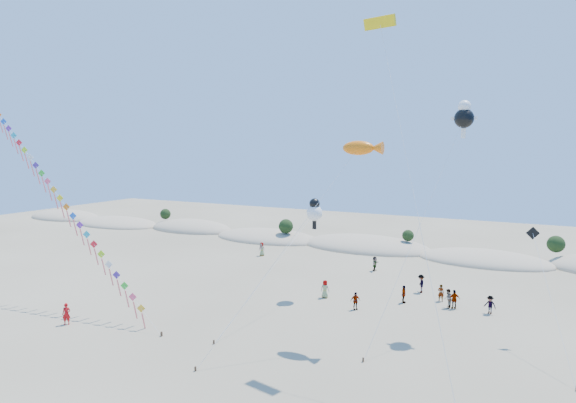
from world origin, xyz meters
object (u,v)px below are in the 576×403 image
at_px(fish_kite, 362,148).
at_px(flyer_foreground, 66,314).
at_px(kite_train, 61,200).
at_px(parafoil_kite, 381,29).

bearing_deg(fish_kite, flyer_foreground, -157.88).
distance_m(kite_train, parafoil_kite, 31.87).
bearing_deg(parafoil_kite, fish_kite, 139.56).
height_order(kite_train, fish_kite, kite_train).
distance_m(kite_train, flyer_foreground, 11.03).
relative_size(fish_kite, flyer_foreground, 8.41).
xyz_separation_m(kite_train, parafoil_kite, (28.94, 3.39, 12.91)).
bearing_deg(parafoil_kite, kite_train, -173.31).
distance_m(kite_train, fish_kite, 28.13).
distance_m(fish_kite, flyer_foreground, 27.27).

